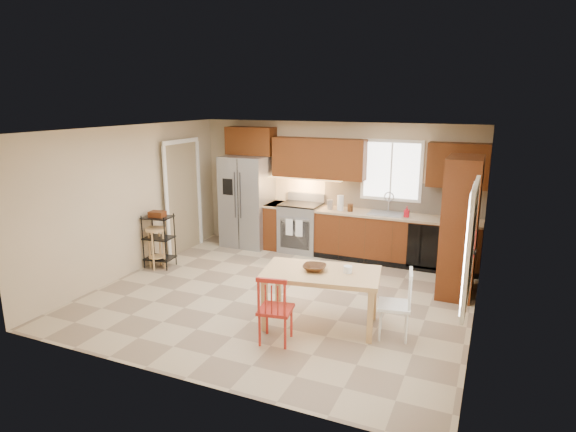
% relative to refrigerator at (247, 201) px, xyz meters
% --- Properties ---
extents(floor, '(5.50, 5.50, 0.00)m').
position_rel_refrigerator_xyz_m(floor, '(1.70, -2.12, -0.91)').
color(floor, tan).
rests_on(floor, ground).
extents(ceiling, '(5.50, 5.00, 0.02)m').
position_rel_refrigerator_xyz_m(ceiling, '(1.70, -2.12, 1.59)').
color(ceiling, silver).
rests_on(ceiling, ground).
extents(wall_back, '(5.50, 0.02, 2.50)m').
position_rel_refrigerator_xyz_m(wall_back, '(1.70, 0.38, 0.34)').
color(wall_back, '#CCB793').
rests_on(wall_back, ground).
extents(wall_front, '(5.50, 0.02, 2.50)m').
position_rel_refrigerator_xyz_m(wall_front, '(1.70, -4.62, 0.34)').
color(wall_front, '#CCB793').
rests_on(wall_front, ground).
extents(wall_left, '(0.02, 5.00, 2.50)m').
position_rel_refrigerator_xyz_m(wall_left, '(-1.05, -2.12, 0.34)').
color(wall_left, '#CCB793').
rests_on(wall_left, ground).
extents(wall_right, '(0.02, 5.00, 2.50)m').
position_rel_refrigerator_xyz_m(wall_right, '(4.45, -2.12, 0.34)').
color(wall_right, '#CCB793').
rests_on(wall_right, ground).
extents(refrigerator, '(0.92, 0.75, 1.82)m').
position_rel_refrigerator_xyz_m(refrigerator, '(0.00, 0.00, 0.00)').
color(refrigerator, gray).
rests_on(refrigerator, floor).
extents(range_stove, '(0.76, 0.63, 0.92)m').
position_rel_refrigerator_xyz_m(range_stove, '(1.15, 0.06, -0.45)').
color(range_stove, gray).
rests_on(range_stove, floor).
extents(base_cabinet_narrow, '(0.30, 0.60, 0.90)m').
position_rel_refrigerator_xyz_m(base_cabinet_narrow, '(0.60, 0.08, -0.46)').
color(base_cabinet_narrow, '#572710').
rests_on(base_cabinet_narrow, floor).
extents(base_cabinet_run, '(2.92, 0.60, 0.90)m').
position_rel_refrigerator_xyz_m(base_cabinet_run, '(2.99, 0.08, -0.46)').
color(base_cabinet_run, '#572710').
rests_on(base_cabinet_run, floor).
extents(dishwasher, '(0.60, 0.02, 0.78)m').
position_rel_refrigerator_xyz_m(dishwasher, '(3.55, -0.22, -0.46)').
color(dishwasher, black).
rests_on(dishwasher, floor).
extents(backsplash, '(2.92, 0.03, 0.55)m').
position_rel_refrigerator_xyz_m(backsplash, '(2.99, 0.36, 0.27)').
color(backsplash, '#C3AF93').
rests_on(backsplash, wall_back).
extents(upper_over_fridge, '(1.00, 0.35, 0.55)m').
position_rel_refrigerator_xyz_m(upper_over_fridge, '(0.00, 0.20, 1.19)').
color(upper_over_fridge, '#58270E').
rests_on(upper_over_fridge, wall_back).
extents(upper_left_block, '(1.80, 0.35, 0.75)m').
position_rel_refrigerator_xyz_m(upper_left_block, '(1.45, 0.20, 0.92)').
color(upper_left_block, '#58270E').
rests_on(upper_left_block, wall_back).
extents(upper_right_block, '(1.00, 0.35, 0.75)m').
position_rel_refrigerator_xyz_m(upper_right_block, '(3.95, 0.20, 0.92)').
color(upper_right_block, '#58270E').
rests_on(upper_right_block, wall_back).
extents(window_back, '(1.12, 0.04, 1.12)m').
position_rel_refrigerator_xyz_m(window_back, '(2.80, 0.35, 0.74)').
color(window_back, white).
rests_on(window_back, wall_back).
extents(sink, '(0.62, 0.46, 0.16)m').
position_rel_refrigerator_xyz_m(sink, '(2.80, 0.08, -0.05)').
color(sink, gray).
rests_on(sink, base_cabinet_run).
extents(undercab_glow, '(1.60, 0.30, 0.01)m').
position_rel_refrigerator_xyz_m(undercab_glow, '(1.15, 0.17, 0.52)').
color(undercab_glow, '#FFBF66').
rests_on(undercab_glow, wall_back).
extents(soap_bottle, '(0.09, 0.09, 0.19)m').
position_rel_refrigerator_xyz_m(soap_bottle, '(3.18, -0.02, 0.09)').
color(soap_bottle, red).
rests_on(soap_bottle, base_cabinet_run).
extents(paper_towel, '(0.12, 0.12, 0.28)m').
position_rel_refrigerator_xyz_m(paper_towel, '(1.95, 0.03, 0.13)').
color(paper_towel, white).
rests_on(paper_towel, base_cabinet_run).
extents(canister_steel, '(0.11, 0.11, 0.18)m').
position_rel_refrigerator_xyz_m(canister_steel, '(1.75, 0.03, 0.08)').
color(canister_steel, gray).
rests_on(canister_steel, base_cabinet_run).
extents(canister_wood, '(0.10, 0.10, 0.14)m').
position_rel_refrigerator_xyz_m(canister_wood, '(2.15, -0.00, 0.06)').
color(canister_wood, '#4A2913').
rests_on(canister_wood, base_cabinet_run).
extents(pantry, '(0.50, 0.95, 2.10)m').
position_rel_refrigerator_xyz_m(pantry, '(4.13, -0.93, 0.14)').
color(pantry, '#572710').
rests_on(pantry, floor).
extents(fire_extinguisher, '(0.12, 0.12, 0.36)m').
position_rel_refrigerator_xyz_m(fire_extinguisher, '(4.33, -1.98, 0.19)').
color(fire_extinguisher, red).
rests_on(fire_extinguisher, wall_right).
extents(window_right, '(0.04, 1.02, 1.32)m').
position_rel_refrigerator_xyz_m(window_right, '(4.38, -3.27, 0.54)').
color(window_right, white).
rests_on(window_right, wall_right).
extents(doorway, '(0.04, 0.95, 2.10)m').
position_rel_refrigerator_xyz_m(doorway, '(-0.97, -0.82, 0.14)').
color(doorway, '#8C7A59').
rests_on(doorway, wall_left).
extents(dining_table, '(1.62, 1.08, 0.73)m').
position_rel_refrigerator_xyz_m(dining_table, '(2.59, -2.81, -0.54)').
color(dining_table, tan).
rests_on(dining_table, floor).
extents(chair_red, '(0.48, 0.48, 0.88)m').
position_rel_refrigerator_xyz_m(chair_red, '(2.24, -3.46, -0.47)').
color(chair_red, '#AE241A').
rests_on(chair_red, floor).
extents(chair_white, '(0.48, 0.48, 0.88)m').
position_rel_refrigerator_xyz_m(chair_white, '(3.54, -2.76, -0.47)').
color(chair_white, white).
rests_on(chair_white, floor).
extents(table_bowl, '(0.35, 0.35, 0.07)m').
position_rel_refrigerator_xyz_m(table_bowl, '(2.50, -2.81, -0.17)').
color(table_bowl, '#4A2913').
rests_on(table_bowl, dining_table).
extents(table_jar, '(0.12, 0.12, 0.12)m').
position_rel_refrigerator_xyz_m(table_jar, '(2.92, -2.71, -0.14)').
color(table_jar, white).
rests_on(table_jar, dining_table).
extents(bar_stool, '(0.45, 0.45, 0.73)m').
position_rel_refrigerator_xyz_m(bar_stool, '(-0.80, -1.89, -0.55)').
color(bar_stool, tan).
rests_on(bar_stool, floor).
extents(utility_cart, '(0.52, 0.43, 0.96)m').
position_rel_refrigerator_xyz_m(utility_cart, '(-0.80, -1.81, -0.43)').
color(utility_cart, black).
rests_on(utility_cart, floor).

